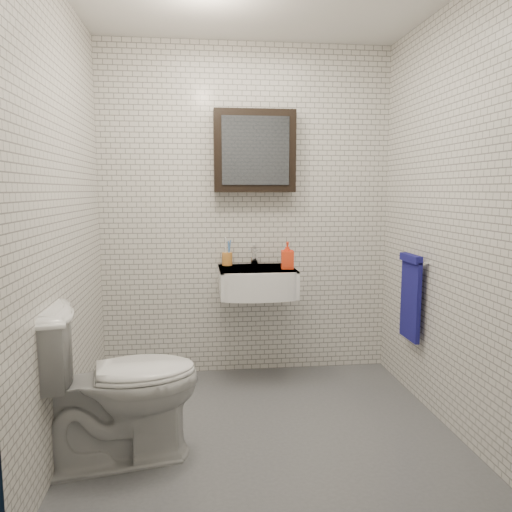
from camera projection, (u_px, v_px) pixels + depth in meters
name	position (u px, v px, depth m)	size (l,w,h in m)	color
ground	(264.00, 427.00, 2.99)	(2.20, 2.00, 0.01)	#4E5155
room_shell	(264.00, 181.00, 2.79)	(2.22, 2.02, 2.51)	silver
washbasin	(258.00, 282.00, 3.61)	(0.55, 0.50, 0.20)	white
faucet	(254.00, 256.00, 3.79)	(0.06, 0.20, 0.15)	silver
mirror_cabinet	(254.00, 151.00, 3.68)	(0.60, 0.15, 0.60)	black
towel_rail	(411.00, 294.00, 3.36)	(0.09, 0.30, 0.58)	silver
toothbrush_cup	(227.00, 258.00, 3.78)	(0.09, 0.09, 0.21)	orange
soap_bottle	(287.00, 255.00, 3.60)	(0.09, 0.09, 0.20)	#F05919
toilet	(118.00, 382.00, 2.59)	(0.48, 0.83, 0.85)	white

